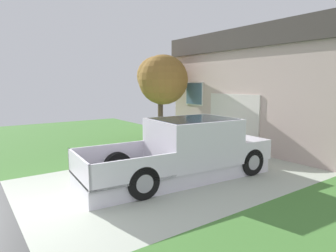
% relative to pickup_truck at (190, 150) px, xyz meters
% --- Properties ---
extents(pickup_truck, '(2.25, 5.70, 1.71)m').
position_rel_pickup_truck_xyz_m(pickup_truck, '(0.00, 0.00, 0.00)').
color(pickup_truck, silver).
rests_on(pickup_truck, ground).
extents(person_with_hat, '(0.54, 0.45, 1.64)m').
position_rel_pickup_truck_xyz_m(person_with_hat, '(-1.54, -0.24, 0.13)').
color(person_with_hat, brown).
rests_on(person_with_hat, ground).
extents(handbag, '(0.39, 0.18, 0.43)m').
position_rel_pickup_truck_xyz_m(handbag, '(-1.69, -0.44, -0.65)').
color(handbag, '#B24C56').
rests_on(handbag, ground).
extents(house_with_garage, '(9.74, 6.83, 4.87)m').
position_rel_pickup_truck_xyz_m(house_with_garage, '(-1.23, 7.16, 1.68)').
color(house_with_garage, '#C2ACA2').
rests_on(house_with_garage, ground).
extents(front_yard_tree, '(2.53, 2.37, 4.05)m').
position_rel_pickup_truck_xyz_m(front_yard_tree, '(-5.27, 2.57, 2.15)').
color(front_yard_tree, brown).
rests_on(front_yard_tree, ground).
extents(wheeled_trash_bin, '(0.60, 0.72, 1.02)m').
position_rel_pickup_truck_xyz_m(wheeled_trash_bin, '(-3.84, 2.91, -0.23)').
color(wheeled_trash_bin, navy).
rests_on(wheeled_trash_bin, ground).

